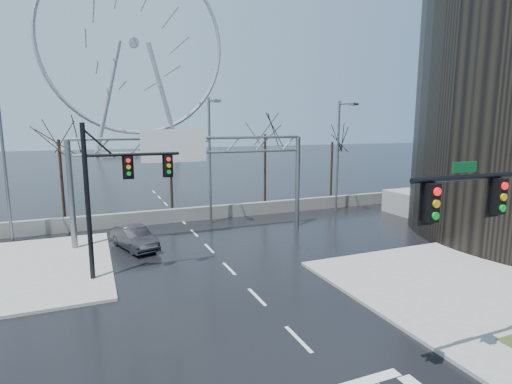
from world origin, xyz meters
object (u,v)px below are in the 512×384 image
sign_gantry (191,165)px  ferris_wheel (134,51)px  signal_mast_far (111,186)px  signal_mast_near (511,223)px  car (134,238)px

sign_gantry → ferris_wheel: (5.38, 80.04, 20.95)m
signal_mast_far → signal_mast_near: bearing=-49.7°
signal_mast_far → ferris_wheel: 89.30m
signal_mast_near → ferris_wheel: bearing=90.1°
signal_mast_near → signal_mast_far: (-11.01, 13.00, -0.04)m
sign_gantry → ferris_wheel: size_ratio=0.32×
signal_mast_far → car: (1.41, 4.87, -4.11)m
signal_mast_near → ferris_wheel: 101.29m
signal_mast_near → ferris_wheel: size_ratio=0.16×
signal_mast_far → ferris_wheel: (10.87, 86.04, 21.30)m
ferris_wheel → car: bearing=-96.6°
ferris_wheel → car: (-9.46, -81.17, -25.41)m
car → sign_gantry: bearing=-2.3°
car → signal_mast_near: bearing=-79.6°
sign_gantry → car: (-4.08, -1.13, -4.45)m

